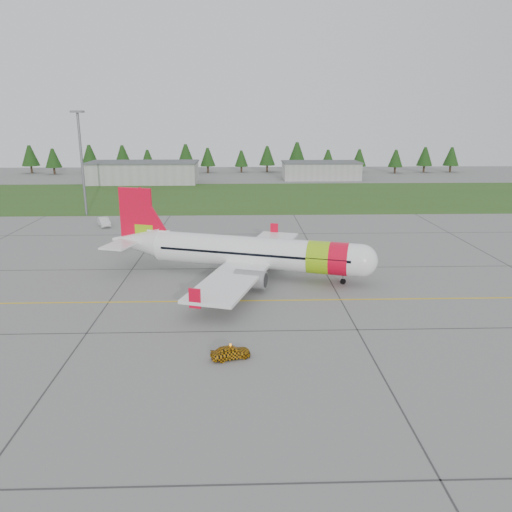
{
  "coord_description": "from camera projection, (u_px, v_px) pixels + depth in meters",
  "views": [
    {
      "loc": [
        -0.77,
        -42.56,
        19.05
      ],
      "look_at": [
        0.98,
        13.58,
        3.46
      ],
      "focal_mm": 35.0,
      "sensor_mm": 36.0,
      "label": 1
    }
  ],
  "objects": [
    {
      "name": "hangar_east",
      "position": [
        321.0,
        171.0,
        159.81
      ],
      "size": [
        24.0,
        12.0,
        5.2
      ],
      "primitive_type": "cube",
      "color": "#A8A8A3",
      "rests_on": "ground"
    },
    {
      "name": "treeline",
      "position": [
        242.0,
        159.0,
        177.68
      ],
      "size": [
        160.0,
        8.0,
        10.0
      ],
      "primitive_type": null,
      "color": "#1C3F14",
      "rests_on": "ground"
    },
    {
      "name": "service_van",
      "position": [
        103.0,
        213.0,
        90.22
      ],
      "size": [
        2.19,
        2.15,
        4.84
      ],
      "primitive_type": "imported",
      "rotation": [
        0.0,
        0.0,
        0.43
      ],
      "color": "silver",
      "rests_on": "ground"
    },
    {
      "name": "floodlight_mast",
      "position": [
        82.0,
        165.0,
        98.34
      ],
      "size": [
        0.5,
        0.5,
        20.0
      ],
      "primitive_type": "cylinder",
      "color": "slate",
      "rests_on": "ground"
    },
    {
      "name": "grass_strip",
      "position": [
        244.0,
        196.0,
        125.08
      ],
      "size": [
        320.0,
        50.0,
        0.03
      ],
      "primitive_type": "cube",
      "color": "#30561E",
      "rests_on": "ground"
    },
    {
      "name": "hangar_west",
      "position": [
        144.0,
        173.0,
        150.35
      ],
      "size": [
        32.0,
        14.0,
        6.0
      ],
      "primitive_type": "cube",
      "color": "#A8A8A3",
      "rests_on": "ground"
    },
    {
      "name": "follow_me_car",
      "position": [
        230.0,
        340.0,
        40.49
      ],
      "size": [
        1.45,
        1.59,
        3.27
      ],
      "primitive_type": "imported",
      "rotation": [
        0.0,
        0.0,
        1.87
      ],
      "color": "#FCAC0E",
      "rests_on": "ground"
    },
    {
      "name": "aircraft",
      "position": [
        249.0,
        252.0,
        61.53
      ],
      "size": [
        33.49,
        31.69,
        10.45
      ],
      "rotation": [
        0.0,
        0.0,
        -0.31
      ],
      "color": "white",
      "rests_on": "ground"
    },
    {
      "name": "ground",
      "position": [
        250.0,
        331.0,
        46.11
      ],
      "size": [
        320.0,
        320.0,
        0.0
      ],
      "primitive_type": "plane",
      "color": "gray",
      "rests_on": "ground"
    },
    {
      "name": "taxi_guideline",
      "position": [
        249.0,
        301.0,
        53.81
      ],
      "size": [
        120.0,
        0.25,
        0.02
      ],
      "primitive_type": "cube",
      "color": "gold",
      "rests_on": "ground"
    }
  ]
}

